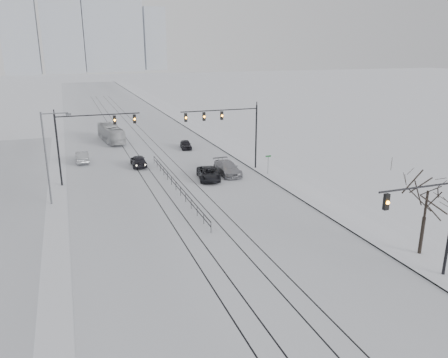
% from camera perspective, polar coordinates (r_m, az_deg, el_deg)
% --- Properties ---
extents(road, '(22.00, 260.00, 0.02)m').
position_cam_1_polar(road, '(75.70, -11.75, 5.29)').
color(road, silver).
rests_on(road, ground).
extents(sidewalk_east, '(5.00, 260.00, 0.16)m').
position_cam_1_polar(sidewalk_east, '(78.66, -1.95, 6.11)').
color(sidewalk_east, white).
rests_on(sidewalk_east, ground).
extents(curb, '(0.10, 260.00, 0.12)m').
position_cam_1_polar(curb, '(77.96, -3.67, 5.98)').
color(curb, gray).
rests_on(curb, ground).
extents(tram_rails, '(5.30, 180.00, 0.01)m').
position_cam_1_polar(tram_rails, '(56.46, -8.71, 1.57)').
color(tram_rails, black).
rests_on(tram_rails, ground).
extents(skyline, '(96.00, 48.00, 72.00)m').
position_cam_1_polar(skyline, '(288.02, -17.83, 19.25)').
color(skyline, '#A7ADB7').
rests_on(skyline, ground).
extents(traffic_mast_near, '(6.10, 0.37, 7.00)m').
position_cam_1_polar(traffic_mast_near, '(30.46, 25.67, -4.34)').
color(traffic_mast_near, black).
rests_on(traffic_mast_near, ground).
extents(traffic_mast_ne, '(9.60, 0.37, 8.00)m').
position_cam_1_polar(traffic_mast_ne, '(52.68, 0.90, 7.06)').
color(traffic_mast_ne, black).
rests_on(traffic_mast_ne, ground).
extents(traffic_mast_nw, '(9.10, 0.37, 8.00)m').
position_cam_1_polar(traffic_mast_nw, '(50.40, -17.64, 5.61)').
color(traffic_mast_nw, black).
rests_on(traffic_mast_nw, ground).
extents(street_light_west, '(2.73, 0.25, 9.00)m').
position_cam_1_polar(street_light_west, '(44.61, -21.92, 3.32)').
color(street_light_west, '#595B60').
rests_on(street_light_west, ground).
extents(bare_tree, '(4.40, 4.40, 6.10)m').
position_cam_1_polar(bare_tree, '(34.10, 25.00, -2.22)').
color(bare_tree, black).
rests_on(bare_tree, ground).
extents(median_fence, '(0.06, 24.00, 1.00)m').
position_cam_1_polar(median_fence, '(46.93, -6.30, -0.85)').
color(median_fence, black).
rests_on(median_fence, ground).
extents(street_sign, '(0.70, 0.06, 2.40)m').
position_cam_1_polar(street_sign, '(52.27, 5.79, 2.24)').
color(street_sign, '#595B60').
rests_on(street_sign, ground).
extents(sedan_sb_inner, '(1.86, 4.42, 1.49)m').
position_cam_1_polar(sedan_sb_inner, '(57.00, -11.10, 2.34)').
color(sedan_sb_inner, black).
rests_on(sedan_sb_inner, ground).
extents(sedan_sb_outer, '(1.66, 4.58, 1.50)m').
position_cam_1_polar(sedan_sb_outer, '(60.96, -18.05, 2.77)').
color(sedan_sb_outer, '#989B9F').
rests_on(sedan_sb_outer, ground).
extents(sedan_nb_front, '(3.11, 5.35, 1.40)m').
position_cam_1_polar(sedan_nb_front, '(50.39, -2.04, 0.69)').
color(sedan_nb_front, black).
rests_on(sedan_nb_front, ground).
extents(sedan_nb_right, '(2.25, 5.47, 1.58)m').
position_cam_1_polar(sedan_nb_right, '(52.32, 0.45, 1.42)').
color(sedan_nb_right, gray).
rests_on(sedan_nb_right, ground).
extents(sedan_nb_far, '(2.00, 3.90, 1.27)m').
position_cam_1_polar(sedan_nb_far, '(66.16, -5.01, 4.50)').
color(sedan_nb_far, black).
rests_on(sedan_nb_far, ground).
extents(box_truck, '(3.49, 9.91, 2.70)m').
position_cam_1_polar(box_truck, '(73.03, -14.54, 5.76)').
color(box_truck, '#BABCBE').
rests_on(box_truck, ground).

